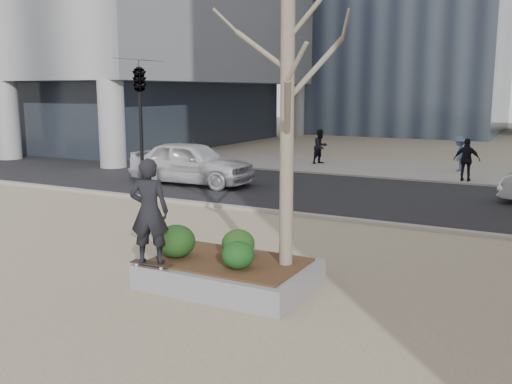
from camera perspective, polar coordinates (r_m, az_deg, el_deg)
The scene contains 16 objects.
ground at distance 11.17m, azimuth -7.15°, elevation -8.49°, with size 120.00×120.00×0.00m, color gray.
street at distance 19.94m, azimuth 9.50°, elevation -0.22°, with size 60.00×8.00×0.02m, color black.
far_sidewalk at distance 26.60m, azimuth 14.28°, elevation 2.20°, with size 60.00×6.00×0.02m, color gray.
planter at distance 10.59m, azimuth -2.69°, elevation -8.20°, with size 3.00×2.00×0.45m, color gray.
planter_mulch at distance 10.51m, azimuth -2.70°, elevation -6.94°, with size 2.70×1.70×0.04m, color #382314.
sycamore_tree at distance 9.85m, azimuth 3.17°, elevation 11.49°, with size 2.80×2.80×6.60m, color gray, non-canonical shape.
shrub_left at distance 10.70m, azimuth -8.00°, elevation -4.90°, with size 0.72×0.72×0.61m, color #123811.
shrub_middle at distance 10.62m, azimuth -1.79°, elevation -5.16°, with size 0.62×0.62×0.52m, color #113813.
shrub_right at distance 9.96m, azimuth -1.81°, elevation -6.32°, with size 0.57×0.57×0.49m, color #103411.
skateboard at distance 10.41m, azimuth -10.45°, elevation -7.17°, with size 0.78×0.20×0.07m, color black, non-canonical shape.
skateboarder at distance 10.17m, azimuth -10.63°, elevation -1.90°, with size 0.68×0.45×1.88m, color black.
police_car at distance 21.72m, azimuth -6.46°, elevation 2.93°, with size 1.94×4.83×1.65m, color silver.
pedestrian_a at distance 27.83m, azimuth 6.46°, elevation 4.55°, with size 0.81×0.63×1.67m, color black.
pedestrian_b at distance 26.64m, azimuth 19.65°, elevation 3.61°, with size 0.99×0.57×1.53m, color #46597F.
pedestrian_c at distance 23.77m, azimuth 20.33°, elevation 3.03°, with size 0.99×0.41×1.68m, color black.
traffic_light_near at distance 18.43m, azimuth -11.41°, elevation 5.90°, with size 0.60×2.48×4.50m, color black, non-canonical shape.
Camera 1 is at (6.12, -8.65, 3.56)m, focal length 40.00 mm.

